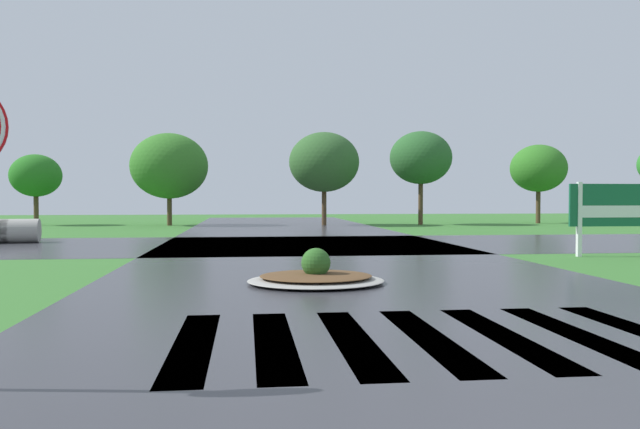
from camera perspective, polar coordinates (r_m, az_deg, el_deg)
asphalt_roadway at (r=12.55m, az=3.12°, el=-5.95°), size 10.13×80.00×0.01m
asphalt_cross_road at (r=22.19m, az=-1.15°, el=-2.69°), size 90.00×9.12×0.01m
crosswalk_stripes at (r=7.63m, az=9.74°, el=-10.84°), size 5.85×3.48×0.01m
estate_billboard at (r=19.49m, az=24.89°, el=0.50°), size 2.62×0.12×2.07m
median_island at (r=12.10m, az=-0.37°, el=-5.61°), size 2.61×2.35×0.68m
drainage_pipe_stack at (r=25.48m, az=-26.60°, el=-1.34°), size 2.53×1.17×0.87m
background_treeline at (r=38.52m, az=1.87°, el=4.48°), size 43.06×5.96×5.64m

